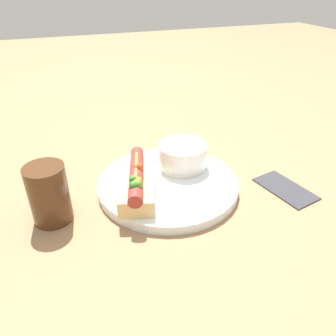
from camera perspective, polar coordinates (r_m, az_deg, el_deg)
ground_plane at (r=0.71m, az=-0.00°, el=-3.50°), size 4.00×4.00×0.00m
dinner_plate at (r=0.70m, az=-0.00°, el=-2.84°), size 0.30×0.30×0.02m
hot_dog at (r=0.65m, az=-5.46°, el=-2.43°), size 0.18×0.11×0.06m
soup_bowl at (r=0.73m, az=2.54°, el=2.38°), size 0.11×0.11×0.06m
spoon at (r=0.79m, az=0.12°, el=2.58°), size 0.07×0.16×0.01m
drinking_glass at (r=0.63m, az=-20.03°, el=-4.29°), size 0.07×0.07×0.11m
napkin at (r=0.74m, az=19.75°, el=-3.32°), size 0.14×0.09×0.01m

